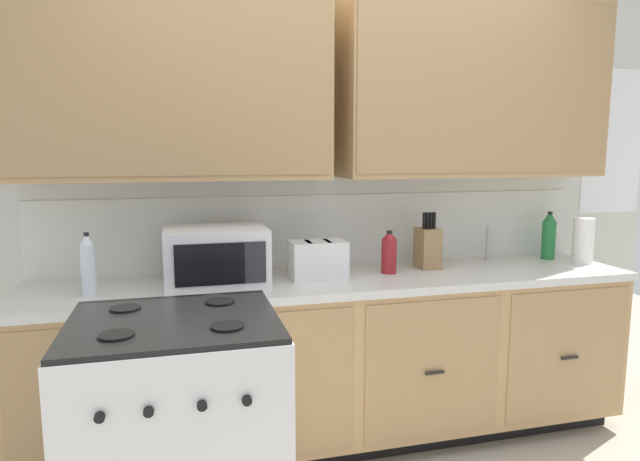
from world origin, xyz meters
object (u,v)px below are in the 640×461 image
object	(u,v)px
stove_range	(179,439)
toaster	(318,260)
bottle_green	(549,236)
microwave	(216,257)
paper_towel_roll	(583,240)
bottle_red	(389,252)
bottle_clear	(88,265)
knife_block	(428,247)

from	to	relation	value
stove_range	toaster	xyz separation A→B (m)	(0.71, 0.64, 0.53)
stove_range	bottle_green	world-z (taller)	bottle_green
microwave	bottle_green	bearing A→B (deg)	4.83
paper_towel_roll	bottle_green	size ratio (longest dim) A/B	0.91
microwave	toaster	distance (m)	0.51
bottle_red	stove_range	bearing A→B (deg)	-149.18
microwave	paper_towel_roll	world-z (taller)	microwave
bottle_clear	toaster	bearing A→B (deg)	3.98
bottle_green	toaster	bearing A→B (deg)	-174.51
stove_range	toaster	size ratio (longest dim) A/B	3.39
stove_range	knife_block	xyz separation A→B (m)	(1.35, 0.72, 0.55)
paper_towel_roll	bottle_red	world-z (taller)	paper_towel_roll
microwave	knife_block	xyz separation A→B (m)	(1.16, 0.11, -0.02)
paper_towel_roll	bottle_green	distance (m)	0.19
stove_range	knife_block	world-z (taller)	knife_block
toaster	knife_block	size ratio (longest dim) A/B	0.90
bottle_green	bottle_clear	distance (m)	2.55
toaster	knife_block	bearing A→B (deg)	7.25
stove_range	microwave	distance (m)	0.86
bottle_green	bottle_clear	xyz separation A→B (m)	(-2.54, -0.22, 0.00)
toaster	bottle_green	bearing A→B (deg)	5.49
knife_block	paper_towel_roll	bearing A→B (deg)	-5.78
bottle_clear	bottle_red	bearing A→B (deg)	3.48
knife_block	toaster	bearing A→B (deg)	-172.75
bottle_green	bottle_clear	bearing A→B (deg)	-175.14
microwave	bottle_clear	world-z (taller)	bottle_clear
bottle_green	bottle_clear	size ratio (longest dim) A/B	0.99
bottle_green	bottle_red	distance (m)	1.08
toaster	bottle_red	world-z (taller)	bottle_red
stove_range	toaster	world-z (taller)	toaster
paper_towel_roll	bottle_red	size ratio (longest dim) A/B	1.14
paper_towel_roll	bottle_red	distance (m)	1.19
microwave	bottle_green	distance (m)	1.98
stove_range	paper_towel_roll	world-z (taller)	paper_towel_roll
stove_range	bottle_red	size ratio (longest dim) A/B	4.18
bottle_red	bottle_green	bearing A→B (deg)	6.73
paper_towel_roll	microwave	bearing A→B (deg)	-179.62
knife_block	bottle_clear	bearing A→B (deg)	-174.78
toaster	bottle_green	world-z (taller)	bottle_green
toaster	bottle_clear	world-z (taller)	bottle_clear
microwave	paper_towel_roll	xyz separation A→B (m)	(2.09, 0.01, -0.01)
knife_block	bottle_red	world-z (taller)	knife_block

